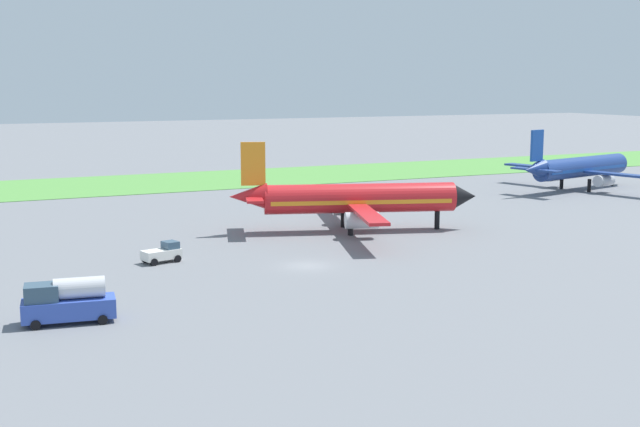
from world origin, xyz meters
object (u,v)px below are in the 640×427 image
pushback_tug_near_gate (163,253)px  airplane_midfield_jet (355,199)px  airplane_parked_jet_far (579,168)px  fuel_truck_midfield (67,301)px

pushback_tug_near_gate → airplane_midfield_jet: bearing=2.3°
airplane_midfield_jet → airplane_parked_jet_far: 52.76m
airplane_midfield_jet → airplane_parked_jet_far: size_ratio=1.02×
airplane_midfield_jet → pushback_tug_near_gate: 25.78m
pushback_tug_near_gate → fuel_truck_midfield: size_ratio=0.58×
airplane_midfield_jet → fuel_truck_midfield: size_ratio=4.25×
airplane_midfield_jet → pushback_tug_near_gate: (-24.58, -7.22, -2.86)m
airplane_parked_jet_far → fuel_truck_midfield: airplane_parked_jet_far is taller
airplane_midfield_jet → fuel_truck_midfield: airplane_midfield_jet is taller
airplane_midfield_jet → fuel_truck_midfield: bearing=-128.1°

